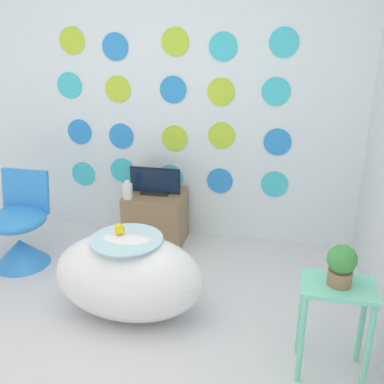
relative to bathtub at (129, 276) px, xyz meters
The scene contains 9 objects.
wall_back_dotted 1.70m from the bathtub, 91.72° to the left, with size 4.29×0.05×2.60m.
bathtub is the anchor object (origin of this frame).
rubber_duck 0.34m from the bathtub, 163.15° to the left, with size 0.07×0.08×0.08m.
chair 1.21m from the bathtub, 156.60° to the left, with size 0.48×0.48×0.76m.
tv_cabinet 1.12m from the bathtub, 97.23° to the left, with size 0.51×0.43×0.46m.
tv 1.15m from the bathtub, 97.22° to the left, with size 0.45×0.12×0.24m.
vase 1.04m from the bathtub, 109.57° to the left, with size 0.09×0.09×0.16m.
side_table 1.32m from the bathtub, 11.56° to the right, with size 0.39×0.28×0.57m.
potted_plant_left 1.37m from the bathtub, 11.56° to the right, with size 0.16×0.16×0.23m.
Camera 1 is at (1.00, -1.62, 1.87)m, focal length 42.00 mm.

